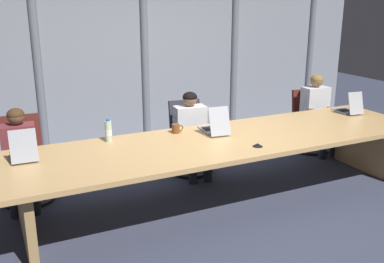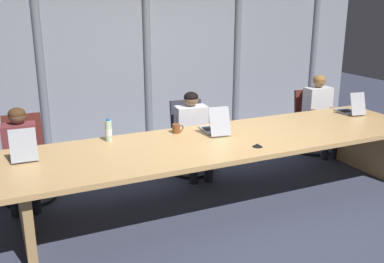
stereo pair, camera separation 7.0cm
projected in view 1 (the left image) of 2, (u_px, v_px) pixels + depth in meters
ground_plane at (227, 201)px, 5.06m from camera, size 15.89×15.89×0.00m
conference_table at (228, 149)px, 4.88m from camera, size 4.82×1.27×0.76m
curtain_backdrop at (146, 52)px, 6.90m from camera, size 7.95×0.17×2.87m
laptop_left_end at (24, 152)px, 4.22m from camera, size 0.25×0.43×0.32m
laptop_left_mid at (214, 127)px, 5.05m from camera, size 0.29×0.49×0.33m
laptop_center at (348, 109)px, 5.93m from camera, size 0.26×0.43×0.31m
office_chair_left_end at (26, 170)px, 5.05m from camera, size 0.60×0.60×0.96m
office_chair_left_mid at (189, 146)px, 5.90m from camera, size 0.60×0.60×0.93m
office_chair_center at (309, 128)px, 6.75m from camera, size 0.60×0.60×0.90m
person_left_end at (20, 153)px, 4.80m from camera, size 0.40×0.57×1.10m
person_left_mid at (192, 129)px, 5.68m from camera, size 0.45×0.57×1.09m
person_center at (318, 110)px, 6.53m from camera, size 0.41×0.56×1.17m
water_bottle_primary at (108, 131)px, 4.71m from camera, size 0.07×0.07×0.25m
coffee_mug_near at (176, 129)px, 5.03m from camera, size 0.14×0.09×0.11m
conference_mic_left_side at (258, 145)px, 4.57m from camera, size 0.11×0.11×0.03m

